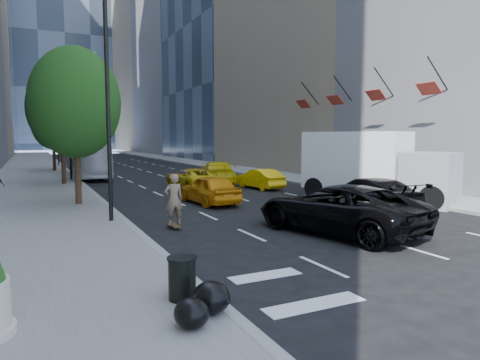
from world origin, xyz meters
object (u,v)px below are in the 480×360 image
black_sedan_mercedes (368,195)px  box_truck (374,166)px  city_bus (90,160)px  trash_can (182,279)px  black_sedan_lincoln (338,209)px  skateboarder (174,203)px

black_sedan_mercedes → box_truck: 4.07m
city_bus → box_truck: box_truck is taller
city_bus → black_sedan_mercedes: bearing=-66.2°
city_bus → trash_can: (-1.80, -29.79, -0.93)m
black_sedan_lincoln → black_sedan_mercedes: (3.78, 2.62, -0.07)m
city_bus → trash_can: city_bus is taller
black_sedan_mercedes → city_bus: size_ratio=0.51×
black_sedan_lincoln → box_truck: (6.64, 5.31, 0.99)m
box_truck → city_bus: bearing=96.2°
skateboarder → trash_can: skateboarder is taller
box_truck → trash_can: bearing=-169.8°
black_sedan_mercedes → trash_can: 12.63m
black_sedan_mercedes → city_bus: bearing=-65.2°
black_sedan_mercedes → city_bus: city_bus is taller
black_sedan_lincoln → black_sedan_mercedes: black_sedan_lincoln is taller
trash_can → city_bus: bearing=86.5°
skateboarder → city_bus: city_bus is taller
black_sedan_lincoln → box_truck: box_truck is taller
city_bus → box_truck: size_ratio=1.33×
trash_can → box_truck: bearing=34.1°
skateboarder → city_bus: (-0.25, 22.65, 0.54)m
black_sedan_lincoln → trash_can: black_sedan_lincoln is taller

